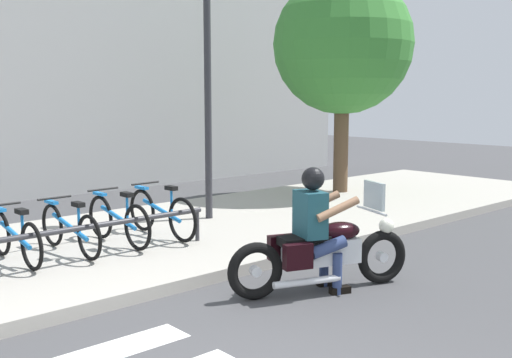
% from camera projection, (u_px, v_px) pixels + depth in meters
% --- Properties ---
extents(sidewalk, '(24.00, 4.40, 0.15)m').
position_uv_depth(sidewalk, '(3.00, 266.00, 7.65)').
color(sidewalk, '#A8A399').
rests_on(sidewalk, ground).
extents(motorcycle, '(2.17, 0.98, 1.24)m').
position_uv_depth(motorcycle, '(322.00, 252.00, 6.84)').
color(motorcycle, black).
rests_on(motorcycle, ground).
extents(rider, '(0.74, 0.68, 1.44)m').
position_uv_depth(rider, '(317.00, 221.00, 6.77)').
color(rider, '#1E4C59').
rests_on(rider, ground).
extents(bicycle_2, '(0.48, 1.55, 0.72)m').
position_uv_depth(bicycle_2, '(15.00, 237.00, 7.47)').
color(bicycle_2, black).
rests_on(bicycle_2, sidewalk).
extents(bicycle_3, '(0.48, 1.64, 0.72)m').
position_uv_depth(bicycle_3, '(70.00, 229.00, 7.94)').
color(bicycle_3, black).
rests_on(bicycle_3, sidewalk).
extents(bicycle_4, '(0.48, 1.62, 0.77)m').
position_uv_depth(bicycle_4, '(118.00, 220.00, 8.41)').
color(bicycle_4, black).
rests_on(bicycle_4, sidewalk).
extents(bicycle_5, '(0.48, 1.69, 0.79)m').
position_uv_depth(bicycle_5, '(161.00, 213.00, 8.88)').
color(bicycle_5, black).
rests_on(bicycle_5, sidewalk).
extents(bike_rack, '(4.18, 0.07, 0.49)m').
position_uv_depth(bike_rack, '(61.00, 234.00, 7.28)').
color(bike_rack, '#333338').
rests_on(bike_rack, sidewalk).
extents(street_lamp, '(0.28, 0.28, 4.42)m').
position_uv_depth(street_lamp, '(208.00, 70.00, 9.97)').
color(street_lamp, '#2D2D33').
rests_on(street_lamp, ground).
extents(tree_near_rack, '(2.99, 2.99, 4.83)m').
position_uv_depth(tree_near_rack, '(343.00, 45.00, 12.78)').
color(tree_near_rack, brown).
rests_on(tree_near_rack, ground).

